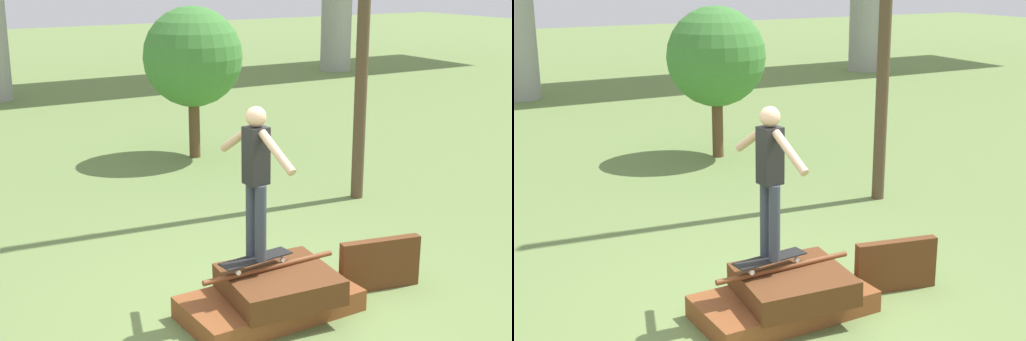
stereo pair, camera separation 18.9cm
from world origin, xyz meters
The scene contains 6 objects.
ground_plane centered at (0.00, 0.00, 0.00)m, with size 80.00×80.00×0.00m, color olive.
scrap_pile centered at (0.02, -0.04, 0.23)m, with size 1.93×1.20×0.58m.
scrap_plank_loose centered at (1.46, -0.10, 0.31)m, with size 1.00×0.32×0.62m.
skateboard centered at (-0.14, 0.06, 0.66)m, with size 0.85×0.29×0.09m.
skater centered at (-0.14, 0.06, 1.63)m, with size 0.24×1.26×1.65m.
tree_behind_left centered at (2.23, 6.50, 1.99)m, with size 1.94×1.94×2.97m.
Camera 1 is at (-3.72, -6.04, 3.67)m, focal length 50.00 mm.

